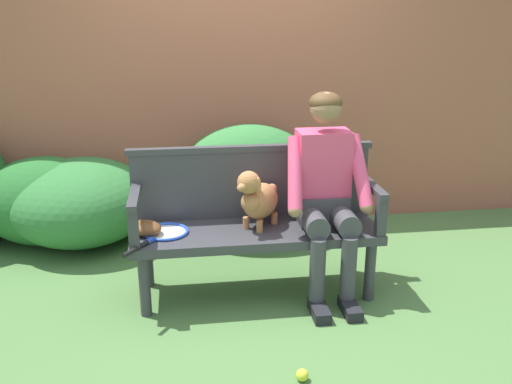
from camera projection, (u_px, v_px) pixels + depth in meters
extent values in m
plane|color=#4C753D|center=(256.00, 292.00, 3.76)|extent=(40.00, 40.00, 0.00)
cube|color=#9E5642|center=(233.00, 103.00, 4.78)|extent=(8.00, 0.30, 2.09)
ellipsoid|color=#337538|center=(249.00, 181.00, 4.59)|extent=(1.19, 0.84, 0.94)
ellipsoid|color=#286B2D|center=(45.00, 201.00, 4.44)|extent=(1.02, 0.77, 0.72)
ellipsoid|color=#337538|center=(81.00, 202.00, 4.45)|extent=(1.16, 1.10, 0.69)
cube|color=#38383D|center=(256.00, 233.00, 3.62)|extent=(1.60, 0.51, 0.06)
cylinder|color=#38383D|center=(145.00, 286.00, 3.41)|extent=(0.07, 0.07, 0.40)
cylinder|color=#38383D|center=(370.00, 271.00, 3.60)|extent=(0.07, 0.07, 0.40)
cylinder|color=#38383D|center=(148.00, 258.00, 3.78)|extent=(0.07, 0.07, 0.40)
cylinder|color=#38383D|center=(352.00, 247.00, 3.97)|extent=(0.07, 0.07, 0.40)
cube|color=#38383D|center=(251.00, 184.00, 3.75)|extent=(1.60, 0.05, 0.46)
cube|color=#38383D|center=(251.00, 148.00, 3.67)|extent=(1.64, 0.06, 0.04)
cube|color=#38383D|center=(133.00, 230.00, 3.27)|extent=(0.06, 0.06, 0.24)
cube|color=#38383D|center=(134.00, 196.00, 3.43)|extent=(0.06, 0.51, 0.04)
cube|color=#38383D|center=(381.00, 217.00, 3.47)|extent=(0.06, 0.06, 0.24)
cube|color=#38383D|center=(371.00, 186.00, 3.62)|extent=(0.06, 0.51, 0.04)
cube|color=black|center=(319.00, 311.00, 3.46)|extent=(0.10, 0.24, 0.07)
cylinder|color=#3D3D42|center=(317.00, 270.00, 3.45)|extent=(0.10, 0.10, 0.41)
cylinder|color=#3D3D42|center=(313.00, 221.00, 3.52)|extent=(0.15, 0.33, 0.15)
cube|color=black|center=(350.00, 308.00, 3.48)|extent=(0.10, 0.24, 0.07)
cylinder|color=#3D3D42|center=(348.00, 268.00, 3.48)|extent=(0.10, 0.10, 0.41)
cylinder|color=#3D3D42|center=(343.00, 219.00, 3.55)|extent=(0.15, 0.33, 0.15)
cube|color=#3D3D42|center=(322.00, 208.00, 3.68)|extent=(0.32, 0.24, 0.20)
cube|color=#E04770|center=(323.00, 170.00, 3.62)|extent=(0.34, 0.22, 0.52)
cylinder|color=#E04770|center=(295.00, 173.00, 3.47)|extent=(0.14, 0.34, 0.45)
sphere|color=#936B4C|center=(295.00, 210.00, 3.41)|extent=(0.09, 0.09, 0.09)
cylinder|color=#E04770|center=(360.00, 171.00, 3.52)|extent=(0.14, 0.34, 0.45)
sphere|color=#936B4C|center=(367.00, 207.00, 3.47)|extent=(0.09, 0.09, 0.09)
sphere|color=#936B4C|center=(326.00, 108.00, 3.47)|extent=(0.20, 0.20, 0.20)
ellipsoid|color=#51381E|center=(326.00, 103.00, 3.47)|extent=(0.21, 0.21, 0.14)
cylinder|color=#AD7042|center=(246.00, 223.00, 3.60)|extent=(0.04, 0.04, 0.08)
cylinder|color=#AD7042|center=(260.00, 226.00, 3.54)|extent=(0.04, 0.04, 0.08)
cylinder|color=#AD7042|center=(261.00, 215.00, 3.73)|extent=(0.04, 0.04, 0.08)
cylinder|color=#AD7042|center=(274.00, 218.00, 3.68)|extent=(0.04, 0.04, 0.08)
ellipsoid|color=#AD7042|center=(260.00, 201.00, 3.59)|extent=(0.34, 0.34, 0.23)
sphere|color=#AD7042|center=(251.00, 202.00, 3.51)|extent=(0.14, 0.14, 0.14)
sphere|color=#AD7042|center=(249.00, 182.00, 3.44)|extent=(0.14, 0.14, 0.14)
ellipsoid|color=#AD7042|center=(243.00, 187.00, 3.39)|extent=(0.10, 0.10, 0.05)
ellipsoid|color=#AD7042|center=(242.00, 182.00, 3.48)|extent=(0.05, 0.05, 0.11)
ellipsoid|color=#AD7042|center=(258.00, 185.00, 3.42)|extent=(0.05, 0.05, 0.11)
sphere|color=#AD7042|center=(272.00, 189.00, 3.69)|extent=(0.07, 0.07, 0.07)
torus|color=blue|center=(166.00, 231.00, 3.53)|extent=(0.40, 0.40, 0.02)
cylinder|color=silver|center=(166.00, 232.00, 3.54)|extent=(0.25, 0.25, 0.00)
cube|color=blue|center=(150.00, 240.00, 3.39)|extent=(0.07, 0.08, 0.02)
cylinder|color=black|center=(136.00, 249.00, 3.27)|extent=(0.15, 0.20, 0.03)
ellipsoid|color=brown|center=(145.00, 228.00, 3.50)|extent=(0.28, 0.27, 0.09)
sphere|color=#CCDB33|center=(302.00, 375.00, 2.86)|extent=(0.07, 0.07, 0.07)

